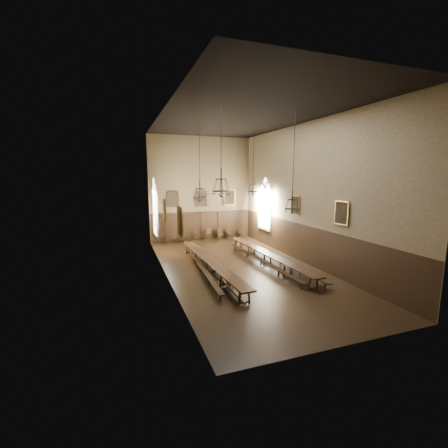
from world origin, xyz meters
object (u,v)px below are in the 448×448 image
chair_0 (163,240)px  bench_left_inner (215,266)px  chair_1 (174,240)px  bench_left_outer (201,267)px  chair_6 (229,235)px  chandelier_front_right (292,202)px  chandelier_front_left (221,186)px  chair_7 (241,235)px  table_right (267,259)px  chandelier_back_left (200,193)px  bench_right_inner (261,262)px  chair_2 (188,239)px  table_left (210,267)px  chair_5 (221,236)px  chair_4 (209,237)px  chair_3 (197,238)px  chandelier_back_right (253,187)px  bench_right_outer (280,261)px

chair_0 → bench_left_inner: bearing=-70.4°
chair_1 → bench_left_outer: bearing=-86.8°
chair_6 → chandelier_front_right: bearing=-90.7°
chandelier_front_left → chair_7: bearing=62.3°
chair_6 → chandelier_front_right: size_ratio=0.20×
chandelier_front_left → table_right: bearing=29.9°
chandelier_back_left → chandelier_front_right: (3.70, -5.31, -0.28)m
bench_right_inner → chair_2: chair_2 is taller
table_left → chandelier_back_left: 5.15m
bench_left_outer → chair_2: (1.06, 8.21, 0.02)m
chair_2 → chair_5: size_ratio=0.95×
chair_4 → table_right: bearing=-93.6°
chair_1 → chair_2: chair_2 is taller
chair_3 → chandelier_back_right: (2.43, -6.13, 4.63)m
chair_2 → chair_3: size_ratio=0.99×
bench_left_outer → chair_5: bearing=63.7°
bench_right_inner → chair_6: 8.49m
chair_1 → chandelier_back_right: bearing=-52.0°
chair_6 → bench_left_outer: bearing=-118.7°
table_right → chair_2: size_ratio=10.47×
bench_right_outer → chair_6: (-0.23, 8.76, 0.04)m
chair_7 → table_right: bearing=-108.0°
chair_7 → chair_0: bearing=172.6°
chandelier_back_right → table_right: bearing=-88.1°
bench_right_inner → chandelier_back_left: 6.01m
bench_left_inner → chair_4: 8.59m
bench_right_outer → table_right: bearing=151.6°
chair_7 → chandelier_front_right: 11.77m
table_right → chair_4: (-1.36, 8.39, -0.10)m
chair_7 → bench_right_inner: bearing=-111.1°
table_left → chandelier_back_right: chandelier_back_right is taller
bench_left_inner → chair_6: 9.21m
table_left → bench_left_outer: table_left is taller
chair_0 → chair_4: 4.11m
bench_left_outer → chandelier_front_left: size_ratio=2.23×
table_right → chair_4: size_ratio=10.21×
chair_5 → chandelier_back_left: chandelier_back_left is taller
chair_3 → chandelier_front_right: (2.52, -10.95, 3.97)m
chair_1 → chair_7: chair_1 is taller
table_right → bench_left_outer: (-4.39, 0.11, -0.13)m
bench_right_outer → chandelier_back_right: size_ratio=2.08×
chair_3 → chair_6: 2.98m
chair_5 → chandelier_front_right: chandelier_front_right is taller
chair_0 → chair_2: 2.14m
chandelier_front_left → chandelier_front_right: same height
chandelier_back_left → chandelier_front_left: 4.99m
chair_3 → chair_4: 1.15m
chair_4 → chandelier_back_left: bearing=-125.0°
bench_right_inner → chair_0: (-4.99, 8.46, 0.02)m
chair_4 → chair_1: bearing=167.4°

